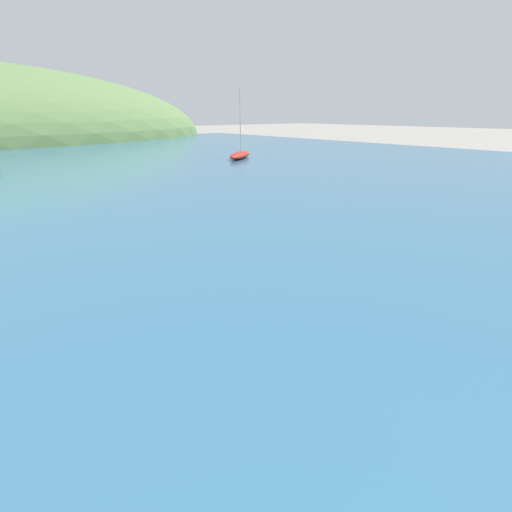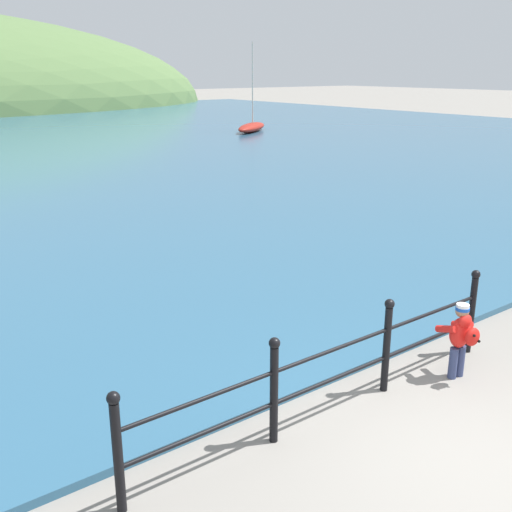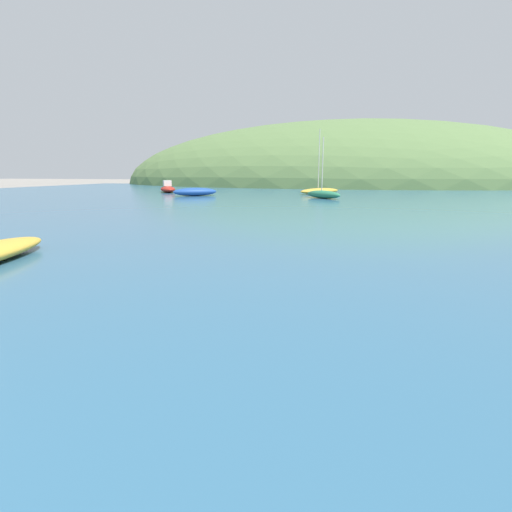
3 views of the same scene
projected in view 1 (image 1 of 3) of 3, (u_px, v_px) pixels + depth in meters
The scene contains 1 object.
boat_far_right at pixel (240, 155), 31.29m from camera, with size 4.07×3.41×5.23m.
Camera 1 is at (-2.11, 1.69, 3.55)m, focal length 28.00 mm.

